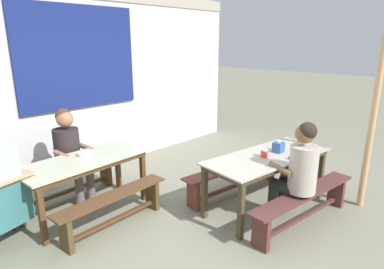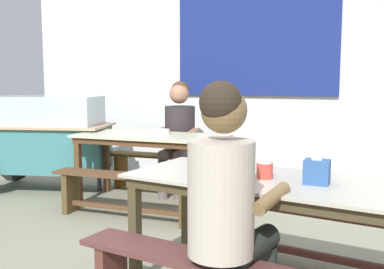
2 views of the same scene
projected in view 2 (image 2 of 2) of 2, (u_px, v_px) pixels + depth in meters
name	position (u px, v px, depth m)	size (l,w,h in m)	color
ground_plane	(171.00, 258.00, 3.33)	(40.00, 40.00, 0.00)	gray
backdrop_wall	(264.00, 58.00, 5.52)	(6.73, 0.23, 2.97)	silver
dining_table_far	(151.00, 142.00, 4.72)	(1.61, 0.76, 0.73)	beige
dining_table_near	(280.00, 192.00, 2.60)	(1.86, 0.95, 0.73)	#BAB5A3
bench_far_back	(172.00, 167.00, 5.29)	(1.61, 0.36, 0.42)	#553C18
bench_far_front	(125.00, 190.00, 4.24)	(1.47, 0.32, 0.42)	brown
bench_near_back	(307.00, 229.00, 3.13)	(1.80, 0.48, 0.42)	brown
food_cart	(45.00, 136.00, 5.35)	(1.90, 1.20, 1.11)	teal
person_near_front	(227.00, 197.00, 2.20)	(0.48, 0.56, 1.29)	#242824
person_center_facing	(178.00, 130.00, 5.15)	(0.49, 0.57, 1.28)	#6A595B
tissue_box	(317.00, 172.00, 2.48)	(0.13, 0.12, 0.16)	#2F5799
condiment_jar	(265.00, 170.00, 2.62)	(0.09, 0.09, 0.10)	#D44437
soup_bowl	(161.00, 132.00, 4.76)	(0.18, 0.18, 0.05)	silver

